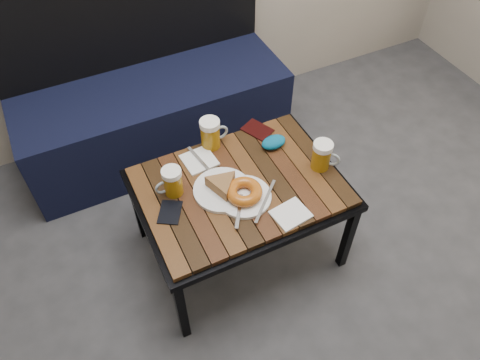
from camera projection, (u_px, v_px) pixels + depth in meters
name	position (u px, v px, depth m)	size (l,w,h in m)	color
bench	(154.00, 109.00, 2.52)	(1.40, 0.50, 0.95)	black
cafe_table	(240.00, 191.00, 1.94)	(0.84, 0.62, 0.47)	black
beer_mug_left	(172.00, 182.00, 1.83)	(0.12, 0.08, 0.13)	#94650B
beer_mug_centre	(211.00, 133.00, 2.00)	(0.13, 0.09, 0.14)	#94650B
beer_mug_right	(322.00, 155.00, 1.92)	(0.12, 0.11, 0.13)	#94650B
plate_pie	(222.00, 187.00, 1.86)	(0.23, 0.23, 0.07)	white
plate_bagel	(244.00, 194.00, 1.84)	(0.26, 0.25, 0.06)	white
napkin_left	(199.00, 160.00, 1.99)	(0.14, 0.18, 0.01)	white
napkin_right	(291.00, 214.00, 1.80)	(0.15, 0.13, 0.01)	white
passport_navy	(170.00, 212.00, 1.81)	(0.08, 0.11, 0.01)	black
passport_burgundy	(257.00, 130.00, 2.11)	(0.09, 0.13, 0.01)	black
knit_pouch	(274.00, 142.00, 2.03)	(0.11, 0.07, 0.05)	#05508D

